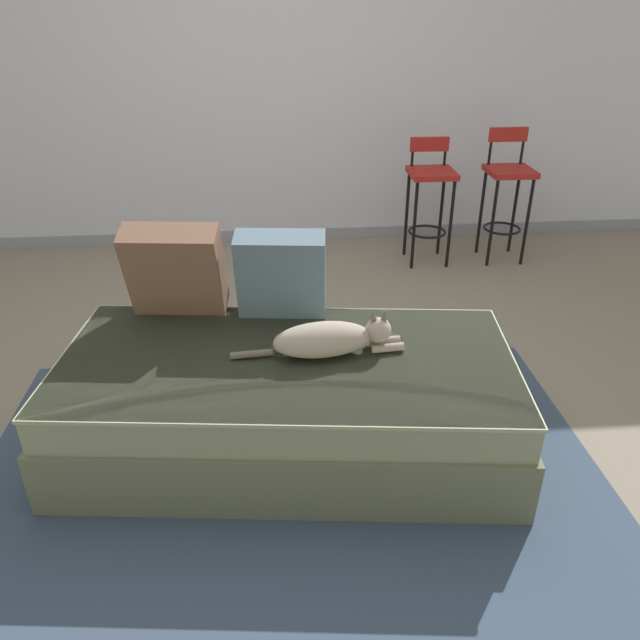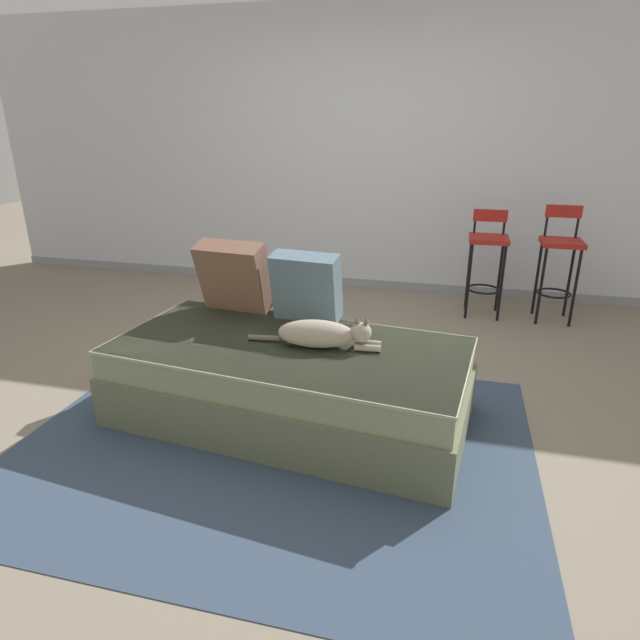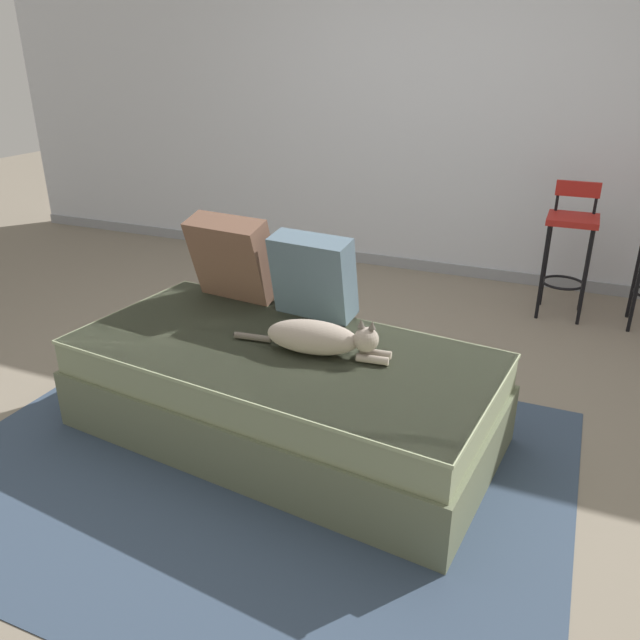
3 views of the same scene
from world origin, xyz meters
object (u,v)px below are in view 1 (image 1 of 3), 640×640
at_px(throw_pillow_middle, 281,275).
at_px(bar_stool_near_window, 430,189).
at_px(throw_pillow_corner, 175,270).
at_px(cat, 330,339).
at_px(bar_stool_by_doorway, 507,186).
at_px(couch, 288,401).

relative_size(throw_pillow_middle, bar_stool_near_window, 0.48).
xyz_separation_m(throw_pillow_corner, cat, (0.68, -0.43, -0.16)).
height_order(throw_pillow_corner, throw_pillow_middle, throw_pillow_corner).
bearing_deg(bar_stool_by_doorway, throw_pillow_middle, -135.14).
bearing_deg(bar_stool_near_window, throw_pillow_corner, -134.61).
bearing_deg(bar_stool_by_doorway, cat, -126.21).
relative_size(couch, throw_pillow_middle, 4.78).
height_order(bar_stool_near_window, bar_stool_by_doorway, bar_stool_by_doorway).
height_order(throw_pillow_middle, bar_stool_near_window, bar_stool_near_window).
distance_m(throw_pillow_middle, bar_stool_by_doorway, 2.40).
bearing_deg(bar_stool_near_window, throw_pillow_middle, -123.69).
bearing_deg(cat, bar_stool_near_window, 65.54).
bearing_deg(throw_pillow_middle, couch, -89.13).
xyz_separation_m(cat, bar_stool_near_window, (0.94, 2.06, 0.02)).
relative_size(couch, cat, 2.75).
relative_size(couch, bar_stool_by_doorway, 2.15).
bearing_deg(bar_stool_by_doorway, couch, -129.23).
height_order(couch, throw_pillow_corner, throw_pillow_corner).
xyz_separation_m(throw_pillow_corner, bar_stool_near_window, (1.61, 1.63, -0.14)).
xyz_separation_m(throw_pillow_middle, bar_stool_near_window, (1.13, 1.69, -0.12)).
distance_m(throw_pillow_corner, throw_pillow_middle, 0.49).
xyz_separation_m(couch, throw_pillow_middle, (-0.01, 0.38, 0.44)).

